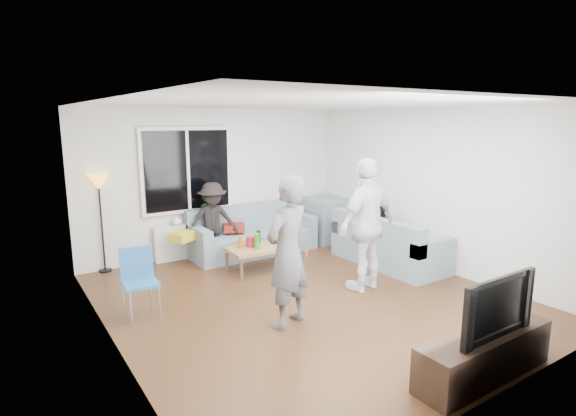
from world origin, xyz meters
TOP-DOWN VIEW (x-y plane):
  - floor at (0.00, 0.00)m, footprint 5.00×5.50m
  - ceiling at (0.00, 0.00)m, footprint 5.00×5.50m
  - wall_back at (0.00, 2.77)m, footprint 5.00×0.04m
  - wall_front at (0.00, -2.77)m, footprint 5.00×0.04m
  - wall_left at (-2.52, 0.00)m, footprint 0.04×5.50m
  - wall_right at (2.52, 0.00)m, footprint 0.04×5.50m
  - window_frame at (-0.60, 2.69)m, footprint 1.62×0.06m
  - window_glass at (-0.60, 2.65)m, footprint 1.50×0.02m
  - window_mullion at (-0.60, 2.64)m, footprint 0.05×0.03m
  - radiator at (-0.60, 2.65)m, footprint 1.30×0.12m
  - potted_plant at (-0.38, 2.62)m, footprint 0.22×0.19m
  - vase at (-0.85, 2.62)m, footprint 0.20×0.20m
  - sofa_back_section at (0.45, 2.27)m, footprint 2.30×0.85m
  - sofa_right_section at (2.02, 0.43)m, footprint 2.00×0.85m
  - sofa_corner at (2.15, 2.27)m, footprint 0.85×0.85m
  - cushion_yellow at (-0.89, 2.25)m, footprint 0.48×0.46m
  - cushion_red at (0.09, 2.33)m, footprint 0.45×0.42m
  - coffee_table at (0.09, 1.36)m, footprint 1.12×0.63m
  - pitcher at (-0.05, 1.43)m, footprint 0.17×0.17m
  - side_chair at (-2.05, 0.62)m, footprint 0.43×0.43m
  - floor_lamp at (-2.05, 2.69)m, footprint 0.32×0.32m
  - player_left at (-0.66, -0.54)m, footprint 0.76×0.62m
  - player_right at (0.92, -0.18)m, footprint 1.17×0.63m
  - spectator_right at (2.02, 0.63)m, footprint 0.51×0.60m
  - spectator_back at (-0.32, 2.30)m, footprint 0.96×0.67m
  - tv_console at (0.27, -2.50)m, footprint 1.60×0.40m
  - television at (0.27, -2.50)m, footprint 1.02×0.13m
  - bottle_d at (0.35, 1.30)m, footprint 0.07×0.07m
  - bottle_b at (-0.05, 1.25)m, footprint 0.08×0.08m
  - bottle_c at (0.14, 1.55)m, footprint 0.07×0.07m
  - bottle_e at (0.43, 1.43)m, footprint 0.07×0.07m
  - bottle_a at (-0.24, 1.45)m, footprint 0.07×0.07m

SIDE VIEW (x-z plane):
  - floor at x=0.00m, z-range -0.04..0.00m
  - coffee_table at x=0.09m, z-range 0.00..0.40m
  - tv_console at x=0.27m, z-range 0.00..0.44m
  - radiator at x=-0.60m, z-range 0.00..0.62m
  - sofa_back_section at x=0.45m, z-range 0.00..0.85m
  - sofa_right_section at x=2.02m, z-range 0.00..0.85m
  - sofa_corner at x=2.15m, z-range 0.00..0.85m
  - side_chair at x=-2.05m, z-range 0.00..0.86m
  - pitcher at x=-0.05m, z-range 0.40..0.57m
  - bottle_a at x=-0.24m, z-range 0.40..0.59m
  - bottle_e at x=0.43m, z-range 0.40..0.61m
  - bottle_c at x=0.14m, z-range 0.40..0.62m
  - cushion_yellow at x=-0.89m, z-range 0.44..0.58m
  - cushion_red at x=0.09m, z-range 0.45..0.57m
  - bottle_d at x=0.35m, z-range 0.40..0.65m
  - bottle_b at x=-0.05m, z-range 0.40..0.66m
  - spectator_right at x=2.02m, z-range 0.00..1.08m
  - spectator_back at x=-0.32m, z-range 0.00..1.36m
  - vase at x=-0.85m, z-range 0.62..0.78m
  - television at x=0.27m, z-range 0.44..1.03m
  - floor_lamp at x=-2.05m, z-range 0.00..1.56m
  - potted_plant at x=-0.38m, z-range 0.62..0.96m
  - player_left at x=-0.66m, z-range 0.00..1.80m
  - player_right at x=0.92m, z-range 0.00..1.89m
  - wall_back at x=0.00m, z-range 0.00..2.60m
  - wall_front at x=0.00m, z-range 0.00..2.60m
  - wall_left at x=-2.52m, z-range 0.00..2.60m
  - wall_right at x=2.52m, z-range 0.00..2.60m
  - window_frame at x=-0.60m, z-range 0.81..2.29m
  - window_glass at x=-0.60m, z-range 0.88..2.23m
  - window_mullion at x=-0.60m, z-range 0.88..2.23m
  - ceiling at x=0.00m, z-range 2.60..2.64m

